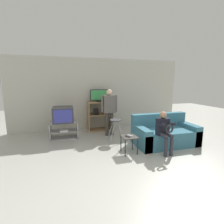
{
  "coord_description": "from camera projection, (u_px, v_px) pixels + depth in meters",
  "views": [
    {
      "loc": [
        -1.19,
        -2.42,
        1.73
      ],
      "look_at": [
        0.03,
        1.97,
        0.9
      ],
      "focal_mm": 26.0,
      "sensor_mm": 36.0,
      "label": 1
    }
  ],
  "objects": [
    {
      "name": "media_shelf",
      "position": [
        100.0,
        116.0,
        5.93
      ],
      "size": [
        0.86,
        0.49,
        1.05
      ],
      "color": "#9E7A51",
      "rests_on": "ground_plane"
    },
    {
      "name": "remote_control_black",
      "position": [
        128.0,
        136.0,
        3.95
      ],
      "size": [
        0.1,
        0.14,
        0.02
      ],
      "primitive_type": "cube",
      "rotation": [
        0.0,
        0.0,
        0.47
      ],
      "color": "#232328",
      "rests_on": "snack_table"
    },
    {
      "name": "television_main",
      "position": [
        63.0,
        114.0,
        4.98
      ],
      "size": [
        0.6,
        0.63,
        0.46
      ],
      "color": "#2D2D33",
      "rests_on": "tv_stand"
    },
    {
      "name": "wall_back",
      "position": [
        99.0,
        94.0,
        6.11
      ],
      "size": [
        6.4,
        0.06,
        2.6
      ],
      "color": "beige",
      "rests_on": "ground_plane"
    },
    {
      "name": "person_seated_child",
      "position": [
        164.0,
        129.0,
        3.97
      ],
      "size": [
        0.33,
        0.43,
        1.03
      ],
      "color": "#2D2D38",
      "rests_on": "ground_plane"
    },
    {
      "name": "snack_table",
      "position": [
        129.0,
        139.0,
        3.99
      ],
      "size": [
        0.36,
        0.36,
        0.43
      ],
      "color": "#38332D",
      "rests_on": "ground_plane"
    },
    {
      "name": "television_flat",
      "position": [
        99.0,
        96.0,
        5.81
      ],
      "size": [
        0.65,
        0.2,
        0.44
      ],
      "color": "black",
      "rests_on": "media_shelf"
    },
    {
      "name": "folding_stool",
      "position": [
        116.0,
        124.0,
        4.78
      ],
      "size": [
        0.46,
        0.38,
        0.66
      ],
      "color": "#99999E",
      "rests_on": "ground_plane"
    },
    {
      "name": "ground_plane",
      "position": [
        140.0,
        180.0,
        2.92
      ],
      "size": [
        18.0,
        18.0,
        0.0
      ],
      "primitive_type": "plane",
      "color": "#ADADA3"
    },
    {
      "name": "person_standing_adult",
      "position": [
        109.0,
        108.0,
        5.25
      ],
      "size": [
        0.53,
        0.2,
        1.52
      ],
      "color": "#3D3833",
      "rests_on": "ground_plane"
    },
    {
      "name": "couch",
      "position": [
        164.0,
        134.0,
        4.62
      ],
      "size": [
        1.71,
        0.93,
        0.83
      ],
      "color": "teal",
      "rests_on": "ground_plane"
    },
    {
      "name": "remote_control_white",
      "position": [
        130.0,
        136.0,
        4.01
      ],
      "size": [
        0.1,
        0.14,
        0.02
      ],
      "primitive_type": "cube",
      "rotation": [
        0.0,
        0.0,
        0.52
      ],
      "color": "silver",
      "rests_on": "snack_table"
    },
    {
      "name": "tv_stand",
      "position": [
        64.0,
        130.0,
        5.08
      ],
      "size": [
        0.84,
        0.44,
        0.53
      ],
      "color": "#A8A8AD",
      "rests_on": "ground_plane"
    }
  ]
}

